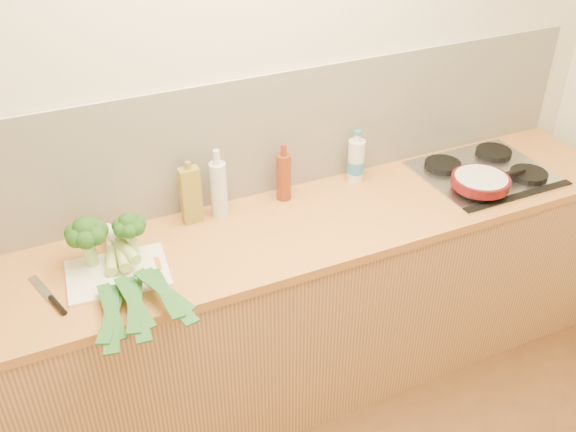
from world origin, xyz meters
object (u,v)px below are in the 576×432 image
(skillet, at_px, (481,181))
(chefs_knife, at_px, (53,301))
(chopping_board, at_px, (118,273))
(gas_hob, at_px, (485,172))

(skillet, bearing_deg, chefs_knife, 179.13)
(chopping_board, distance_m, chefs_knife, 0.24)
(skillet, bearing_deg, chopping_board, 176.68)
(gas_hob, distance_m, chefs_knife, 1.94)
(gas_hob, bearing_deg, chefs_knife, -177.54)
(gas_hob, bearing_deg, chopping_board, -179.33)
(chopping_board, height_order, skillet, skillet)
(chopping_board, bearing_deg, skillet, 2.05)
(chopping_board, bearing_deg, chefs_knife, -159.43)
(gas_hob, relative_size, chefs_knife, 2.13)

